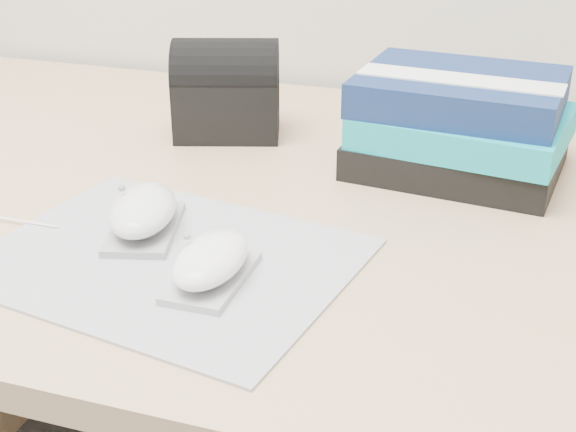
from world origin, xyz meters
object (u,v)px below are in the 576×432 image
(mouse_rear, at_px, (143,213))
(mouse_front, at_px, (211,262))
(pouch, at_px, (227,89))
(desk, at_px, (376,346))
(book_stack, at_px, (460,124))

(mouse_rear, relative_size, mouse_front, 1.20)
(mouse_front, bearing_deg, pouch, 109.89)
(desk, relative_size, book_stack, 6.13)
(desk, relative_size, mouse_rear, 12.40)
(desk, height_order, pouch, pouch)
(mouse_rear, xyz_separation_m, pouch, (-0.03, 0.30, 0.04))
(book_stack, relative_size, pouch, 1.64)
(desk, xyz_separation_m, pouch, (-0.23, 0.09, 0.30))
(mouse_front, bearing_deg, desk, 70.35)
(book_stack, bearing_deg, mouse_front, -116.89)
(mouse_rear, distance_m, book_stack, 0.39)
(book_stack, bearing_deg, desk, -140.24)
(book_stack, height_order, pouch, pouch)
(desk, distance_m, mouse_front, 0.39)
(desk, height_order, mouse_rear, mouse_rear)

